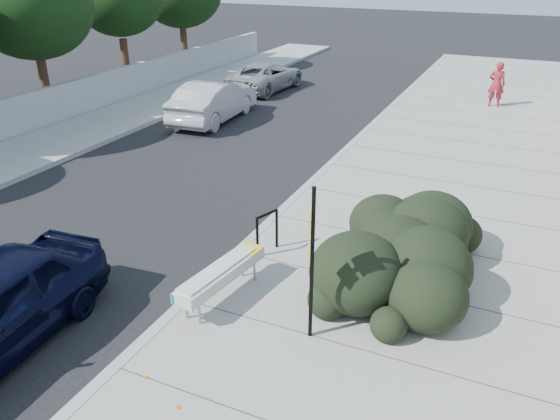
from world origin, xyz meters
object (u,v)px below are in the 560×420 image
(bike_rack, at_px, (267,228))
(bench, at_px, (221,274))
(pedestrian, at_px, (497,84))
(sign_post, at_px, (311,256))
(wagon_silver, at_px, (213,101))
(suv_silver, at_px, (265,76))

(bike_rack, bearing_deg, bench, -70.22)
(pedestrian, bearing_deg, bench, 74.51)
(bench, relative_size, bike_rack, 2.39)
(sign_post, height_order, pedestrian, sign_post)
(bike_rack, relative_size, sign_post, 0.34)
(bench, distance_m, wagon_silver, 12.66)
(pedestrian, bearing_deg, sign_post, 80.82)
(bike_rack, distance_m, sign_post, 3.14)
(bench, distance_m, bike_rack, 1.95)
(suv_silver, bearing_deg, pedestrian, -172.38)
(bench, distance_m, sign_post, 2.18)
(bike_rack, xyz_separation_m, wagon_silver, (-6.60, 8.85, 0.07))
(pedestrian, bearing_deg, wagon_silver, 28.09)
(bench, height_order, pedestrian, pedestrian)
(suv_silver, bearing_deg, bike_rack, 119.84)
(bench, bearing_deg, sign_post, -2.61)
(bike_rack, height_order, suv_silver, suv_silver)
(suv_silver, bearing_deg, sign_post, 121.92)
(sign_post, xyz_separation_m, pedestrian, (1.44, 17.50, -0.62))
(bench, xyz_separation_m, sign_post, (1.90, -0.36, 1.03))
(sign_post, relative_size, suv_silver, 0.58)
(bike_rack, height_order, sign_post, sign_post)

